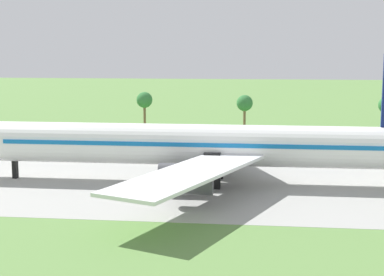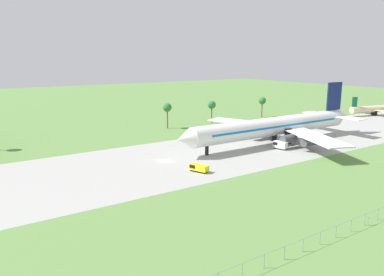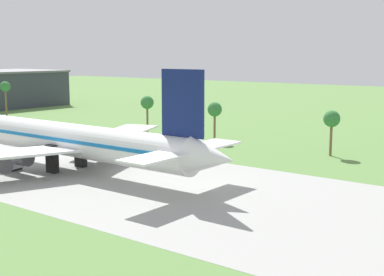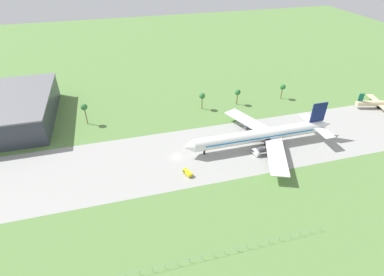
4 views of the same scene
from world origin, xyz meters
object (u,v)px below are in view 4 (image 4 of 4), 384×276
no_stopping_sign (238,249)px  terminal_building (18,109)px  jet_airliner (262,135)px  fuel_truck (187,172)px  regional_aircraft (380,103)px  baggage_tug (256,152)px

no_stopping_sign → terminal_building: size_ratio=0.03×
jet_airliner → fuel_truck: size_ratio=14.71×
no_stopping_sign → regional_aircraft: bearing=30.3°
regional_aircraft → terminal_building: 210.36m
jet_airliner → terminal_building: 132.92m
jet_airliner → fuel_truck: bearing=-163.7°
jet_airliner → fuel_truck: jet_airliner is taller
baggage_tug → terminal_building: terminal_building is taller
jet_airliner → regional_aircraft: 87.86m
regional_aircraft → fuel_truck: 130.57m
fuel_truck → baggage_tug: bearing=8.5°
baggage_tug → no_stopping_sign: 55.13m
baggage_tug → no_stopping_sign: size_ratio=2.79×
fuel_truck → terminal_building: bearing=138.9°
regional_aircraft → terminal_building: terminal_building is taller
jet_airliner → no_stopping_sign: jet_airliner is taller
jet_airliner → terminal_building: size_ratio=1.29×
jet_airliner → fuel_truck: (-41.14, -12.06, -4.76)m
baggage_tug → terminal_building: 130.87m
regional_aircraft → baggage_tug: size_ratio=6.05×
baggage_tug → no_stopping_sign: baggage_tug is taller
fuel_truck → no_stopping_sign: (6.67, -41.95, 0.01)m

